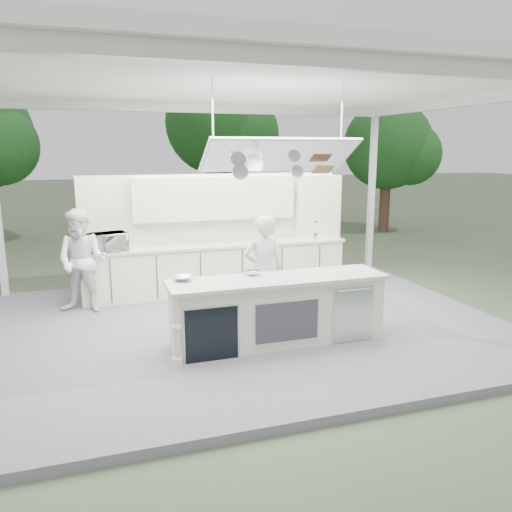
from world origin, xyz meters
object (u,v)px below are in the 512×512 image
object	(u,v)px
back_counter	(218,267)
head_chef	(264,270)
sous_chef	(82,261)
demo_island	(277,310)

from	to	relation	value
back_counter	head_chef	world-z (taller)	head_chef
back_counter	sous_chef	distance (m)	2.52
demo_island	head_chef	distance (m)	0.89
head_chef	sous_chef	bearing A→B (deg)	-23.90
head_chef	sous_chef	xyz separation A→B (m)	(-2.69, 1.52, 0.01)
head_chef	back_counter	bearing A→B (deg)	-77.35
demo_island	sous_chef	distance (m)	3.52
sous_chef	back_counter	bearing A→B (deg)	34.81
back_counter	sous_chef	xyz separation A→B (m)	(-2.44, -0.49, 0.40)
back_counter	head_chef	bearing A→B (deg)	-83.01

